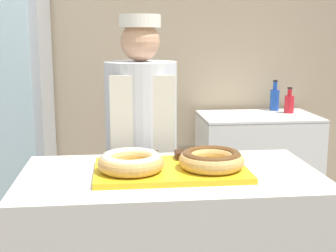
% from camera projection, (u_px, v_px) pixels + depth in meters
% --- Properties ---
extents(wall_back, '(8.00, 0.06, 2.70)m').
position_uv_depth(wall_back, '(141.00, 54.00, 3.95)').
color(wall_back, tan).
rests_on(wall_back, ground_plane).
extents(serving_tray, '(0.63, 0.39, 0.02)m').
position_uv_depth(serving_tray, '(171.00, 170.00, 1.95)').
color(serving_tray, yellow).
rests_on(serving_tray, display_counter).
extents(donut_light_glaze, '(0.27, 0.27, 0.07)m').
position_uv_depth(donut_light_glaze, '(131.00, 161.00, 1.89)').
color(donut_light_glaze, tan).
rests_on(donut_light_glaze, serving_tray).
extents(donut_chocolate_glaze, '(0.27, 0.27, 0.07)m').
position_uv_depth(donut_chocolate_glaze, '(211.00, 159.00, 1.93)').
color(donut_chocolate_glaze, tan).
rests_on(donut_chocolate_glaze, serving_tray).
extents(brownie_back_left, '(0.08, 0.08, 0.03)m').
position_uv_depth(brownie_back_left, '(150.00, 156.00, 2.07)').
color(brownie_back_left, '#382111').
rests_on(brownie_back_left, serving_tray).
extents(brownie_back_right, '(0.08, 0.08, 0.03)m').
position_uv_depth(brownie_back_right, '(184.00, 155.00, 2.08)').
color(brownie_back_right, '#382111').
rests_on(brownie_back_right, serving_tray).
extents(baker_person, '(0.39, 0.39, 1.61)m').
position_uv_depth(baker_person, '(142.00, 156.00, 2.60)').
color(baker_person, '#4C4C51').
rests_on(baker_person, ground_plane).
extents(beverage_fridge, '(0.70, 0.68, 1.95)m').
position_uv_depth(beverage_fridge, '(2.00, 107.00, 3.52)').
color(beverage_fridge, '#ADB2B7').
rests_on(beverage_fridge, ground_plane).
extents(chest_freezer, '(0.93, 0.60, 0.87)m').
position_uv_depth(chest_freezer, '(256.00, 167.00, 3.84)').
color(chest_freezer, white).
rests_on(chest_freezer, ground_plane).
extents(bottle_blue, '(0.08, 0.08, 0.26)m').
position_uv_depth(bottle_blue, '(275.00, 99.00, 3.98)').
color(bottle_blue, '#1E4CB2').
rests_on(bottle_blue, chest_freezer).
extents(bottle_red, '(0.08, 0.08, 0.21)m').
position_uv_depth(bottle_red, '(289.00, 103.00, 3.85)').
color(bottle_red, red).
rests_on(bottle_red, chest_freezer).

